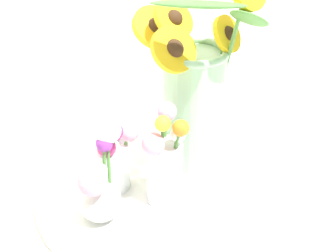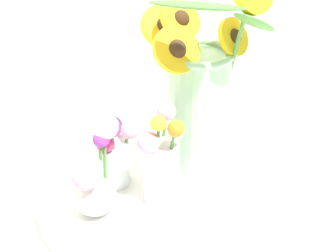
% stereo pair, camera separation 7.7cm
% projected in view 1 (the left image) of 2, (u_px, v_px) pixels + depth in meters
% --- Properties ---
extents(ground_plane, '(6.00, 6.00, 0.00)m').
position_uv_depth(ground_plane, '(189.00, 218.00, 0.78)').
color(ground_plane, silver).
extents(serving_tray, '(0.47, 0.47, 0.02)m').
position_uv_depth(serving_tray, '(168.00, 185.00, 0.84)').
color(serving_tray, white).
rests_on(serving_tray, ground_plane).
extents(mason_jar_sunflowers, '(0.25, 0.25, 0.38)m').
position_uv_depth(mason_jar_sunflowers, '(195.00, 90.00, 0.82)').
color(mason_jar_sunflowers, '#99CC9E').
rests_on(mason_jar_sunflowers, serving_tray).
extents(vase_small_center, '(0.08, 0.08, 0.17)m').
position_uv_depth(vase_small_center, '(165.00, 162.00, 0.75)').
color(vase_small_center, white).
rests_on(vase_small_center, serving_tray).
extents(vase_bulb_right, '(0.10, 0.07, 0.16)m').
position_uv_depth(vase_bulb_right, '(100.00, 184.00, 0.72)').
color(vase_bulb_right, white).
rests_on(vase_bulb_right, serving_tray).
extents(vase_small_back, '(0.08, 0.09, 0.15)m').
position_uv_depth(vase_small_back, '(112.00, 156.00, 0.79)').
color(vase_small_back, white).
rests_on(vase_small_back, serving_tray).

